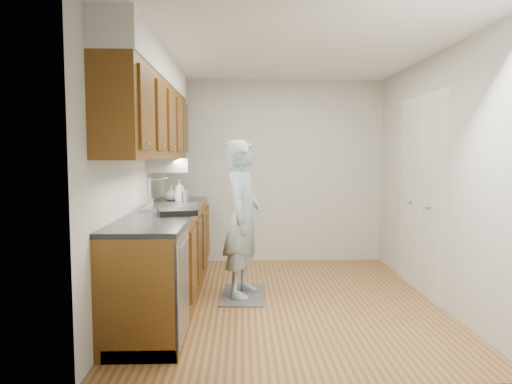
{
  "coord_description": "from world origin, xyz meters",
  "views": [
    {
      "loc": [
        -0.44,
        -4.55,
        1.49
      ],
      "look_at": [
        -0.29,
        0.25,
        1.09
      ],
      "focal_mm": 32.0,
      "sensor_mm": 36.0,
      "label": 1
    }
  ],
  "objects_px": {
    "person": "(243,208)",
    "soap_bottle_b": "(183,194)",
    "soap_bottle_c": "(171,193)",
    "steel_can": "(185,197)",
    "soap_bottle_a": "(179,191)",
    "dish_rack": "(177,212)"
  },
  "relations": [
    {
      "from": "person",
      "to": "soap_bottle_b",
      "type": "relative_size",
      "value": 9.38
    },
    {
      "from": "soap_bottle_c",
      "to": "steel_can",
      "type": "xyz_separation_m",
      "value": [
        0.21,
        -0.32,
        -0.03
      ]
    },
    {
      "from": "soap_bottle_a",
      "to": "soap_bottle_b",
      "type": "relative_size",
      "value": 1.32
    },
    {
      "from": "dish_rack",
      "to": "soap_bottle_c",
      "type": "bearing_deg",
      "value": 86.21
    },
    {
      "from": "steel_can",
      "to": "soap_bottle_a",
      "type": "bearing_deg",
      "value": 141.5
    },
    {
      "from": "person",
      "to": "soap_bottle_c",
      "type": "height_order",
      "value": "person"
    },
    {
      "from": "person",
      "to": "soap_bottle_a",
      "type": "bearing_deg",
      "value": 70.37
    },
    {
      "from": "soap_bottle_a",
      "to": "soap_bottle_c",
      "type": "bearing_deg",
      "value": 117.67
    },
    {
      "from": "soap_bottle_c",
      "to": "soap_bottle_b",
      "type": "bearing_deg",
      "value": -50.8
    },
    {
      "from": "person",
      "to": "dish_rack",
      "type": "relative_size",
      "value": 5.46
    },
    {
      "from": "soap_bottle_a",
      "to": "dish_rack",
      "type": "bearing_deg",
      "value": -83.21
    },
    {
      "from": "soap_bottle_b",
      "to": "dish_rack",
      "type": "bearing_deg",
      "value": -85.4
    },
    {
      "from": "soap_bottle_c",
      "to": "dish_rack",
      "type": "distance_m",
      "value": 1.36
    },
    {
      "from": "steel_can",
      "to": "dish_rack",
      "type": "xyz_separation_m",
      "value": [
        0.05,
        -1.01,
        -0.04
      ]
    },
    {
      "from": "soap_bottle_b",
      "to": "dish_rack",
      "type": "xyz_separation_m",
      "value": [
        0.09,
        -1.11,
        -0.07
      ]
    },
    {
      "from": "soap_bottle_a",
      "to": "steel_can",
      "type": "relative_size",
      "value": 1.95
    },
    {
      "from": "steel_can",
      "to": "person",
      "type": "bearing_deg",
      "value": -33.81
    },
    {
      "from": "soap_bottle_b",
      "to": "steel_can",
      "type": "height_order",
      "value": "soap_bottle_b"
    },
    {
      "from": "soap_bottle_b",
      "to": "soap_bottle_c",
      "type": "bearing_deg",
      "value": 129.2
    },
    {
      "from": "soap_bottle_b",
      "to": "soap_bottle_a",
      "type": "bearing_deg",
      "value": -128.74
    },
    {
      "from": "soap_bottle_a",
      "to": "steel_can",
      "type": "xyz_separation_m",
      "value": [
        0.07,
        -0.06,
        -0.06
      ]
    },
    {
      "from": "person",
      "to": "steel_can",
      "type": "distance_m",
      "value": 0.79
    }
  ]
}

